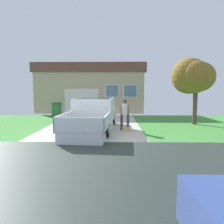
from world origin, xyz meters
name	(u,v)px	position (x,y,z in m)	size (l,w,h in m)	color
ground	(74,157)	(0.00, -1.86, -0.01)	(29.20, 18.60, 0.18)	#BBB3A0
pickup_truck	(94,115)	(0.13, 2.76, 0.73)	(2.31, 5.67, 1.62)	silver
person_with_hat	(125,112)	(1.73, 2.47, 0.94)	(0.45, 0.41, 1.61)	#333842
handbag	(126,129)	(1.78, 2.18, 0.13)	(0.36, 0.16, 0.43)	tan
house_with_garage	(92,88)	(-1.14, 12.76, 2.27)	(10.11, 5.42, 4.49)	tan
front_yard_tree	(194,77)	(5.93, 4.67, 2.86)	(2.51, 2.44, 3.99)	brown
wheeled_trash_bin	(57,109)	(-3.34, 7.99, 0.59)	(0.60, 0.72, 1.10)	#286B38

